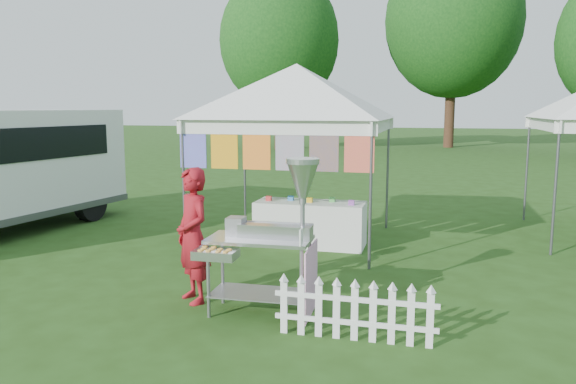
# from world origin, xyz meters

# --- Properties ---
(ground) EXTENTS (120.00, 120.00, 0.00)m
(ground) POSITION_xyz_m (0.00, 0.00, 0.00)
(ground) COLOR #234112
(ground) RESTS_ON ground
(canopy_main) EXTENTS (4.24, 4.24, 3.45)m
(canopy_main) POSITION_xyz_m (0.00, 3.49, 2.99)
(canopy_main) COLOR #59595E
(canopy_main) RESTS_ON ground
(tree_left) EXTENTS (6.40, 6.40, 9.53)m
(tree_left) POSITION_xyz_m (-6.00, 24.00, 5.83)
(tree_left) COLOR #361F13
(tree_left) RESTS_ON ground
(tree_mid) EXTENTS (7.60, 7.60, 11.52)m
(tree_mid) POSITION_xyz_m (3.00, 28.00, 7.14)
(tree_mid) COLOR #361F13
(tree_mid) RESTS_ON ground
(donut_cart) EXTENTS (1.25, 0.89, 1.75)m
(donut_cart) POSITION_xyz_m (0.63, 0.01, 1.03)
(donut_cart) COLOR gray
(donut_cart) RESTS_ON ground
(vendor) EXTENTS (0.69, 0.68, 1.60)m
(vendor) POSITION_xyz_m (-0.44, 0.21, 0.80)
(vendor) COLOR maroon
(vendor) RESTS_ON ground
(picket_fence) EXTENTS (1.62, 0.03, 0.56)m
(picket_fence) POSITION_xyz_m (1.56, -0.45, 0.29)
(picket_fence) COLOR white
(picket_fence) RESTS_ON ground
(display_table) EXTENTS (1.80, 0.70, 0.74)m
(display_table) POSITION_xyz_m (0.31, 3.22, 0.37)
(display_table) COLOR white
(display_table) RESTS_ON ground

